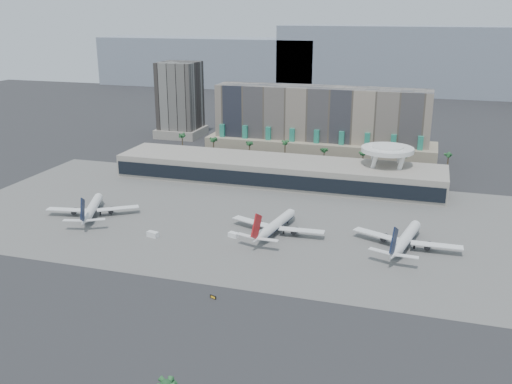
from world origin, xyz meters
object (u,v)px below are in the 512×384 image
(airliner_centre, at_px, (276,225))
(taxiway_sign, at_px, (213,297))
(airliner_right, at_px, (405,239))
(service_vehicle_a, at_px, (153,234))
(airliner_left, at_px, (92,208))
(service_vehicle_b, at_px, (233,235))

(airliner_centre, relative_size, taxiway_sign, 17.83)
(airliner_right, xyz_separation_m, service_vehicle_a, (-96.71, -18.24, -2.65))
(airliner_left, bearing_deg, service_vehicle_a, -42.93)
(airliner_centre, xyz_separation_m, airliner_right, (50.96, 0.21, 0.14))
(airliner_centre, distance_m, airliner_right, 50.96)
(airliner_centre, relative_size, airliner_right, 0.97)
(airliner_left, height_order, airliner_centre, airliner_centre)
(airliner_right, height_order, service_vehicle_b, airliner_right)
(airliner_centre, bearing_deg, service_vehicle_a, -149.27)
(airliner_left, height_order, service_vehicle_b, airliner_left)
(airliner_right, bearing_deg, airliner_left, -167.22)
(airliner_left, height_order, airliner_right, airliner_right)
(taxiway_sign, bearing_deg, service_vehicle_b, 121.49)
(service_vehicle_b, distance_m, taxiway_sign, 50.63)
(airliner_left, distance_m, taxiway_sign, 95.02)
(airliner_right, height_order, taxiway_sign, airliner_right)
(airliner_centre, bearing_deg, service_vehicle_b, -140.04)
(service_vehicle_b, bearing_deg, service_vehicle_a, -145.95)
(airliner_centre, distance_m, taxiway_sign, 58.65)
(airliner_left, xyz_separation_m, service_vehicle_b, (67.24, -5.08, -2.61))
(airliner_right, bearing_deg, airliner_centre, -168.71)
(airliner_right, bearing_deg, service_vehicle_a, -158.26)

